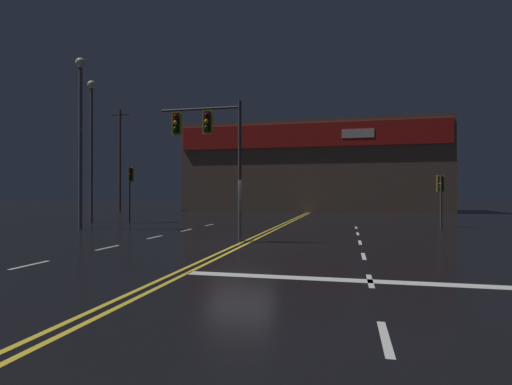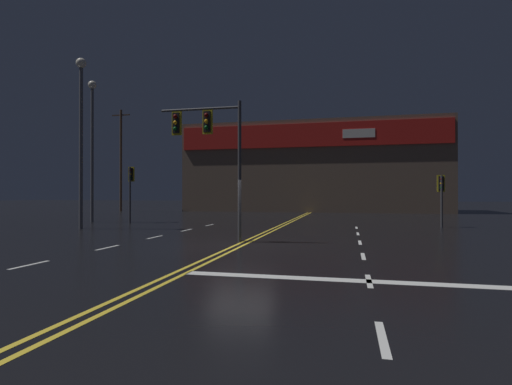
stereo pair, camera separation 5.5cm
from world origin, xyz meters
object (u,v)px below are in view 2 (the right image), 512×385
Objects in this scene: traffic_signal_corner_northeast at (441,189)px; traffic_signal_median at (207,136)px; streetlight_far_right at (81,120)px; streetlight_far_left at (92,132)px; traffic_signal_corner_northwest at (131,182)px.

traffic_signal_median is at bearing -138.11° from traffic_signal_corner_northeast.
traffic_signal_corner_northeast is 20.91m from streetlight_far_right.
streetlight_far_left is at bearing 142.51° from traffic_signal_median.
traffic_signal_corner_northwest is at bearing 134.37° from traffic_signal_median.
traffic_signal_corner_northeast is at bearing 2.58° from traffic_signal_corner_northwest.
traffic_signal_median is 0.58× the size of streetlight_far_left.
traffic_signal_corner_northeast is 22.93m from streetlight_far_left.
streetlight_far_right is (-19.75, -5.71, 3.83)m from traffic_signal_corner_northeast.
traffic_signal_median is 1.50× the size of traffic_signal_corner_northwest.
streetlight_far_right is at bearing 155.61° from traffic_signal_median.
traffic_signal_corner_northwest is 4.60m from streetlight_far_left.
streetlight_far_left is at bearing -178.07° from traffic_signal_corner_northeast.
traffic_signal_corner_northwest is at bearing 87.40° from streetlight_far_right.
traffic_signal_corner_northeast is at bearing 1.93° from streetlight_far_left.
traffic_signal_corner_northwest is at bearing -2.22° from streetlight_far_left.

